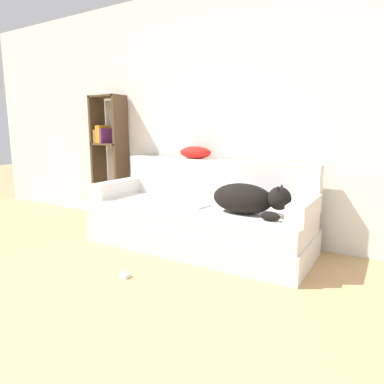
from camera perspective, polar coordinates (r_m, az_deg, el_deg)
The scene contains 10 objects.
wall_back at distance 3.80m, azimuth 6.64°, elevation 12.84°, with size 8.16×0.06×2.70m.
couch at distance 3.47m, azimuth 0.82°, elevation -5.79°, with size 2.25×0.87×0.44m.
couch_backrest at distance 3.69m, azimuth 3.67°, elevation 2.08°, with size 2.21×0.15×0.43m.
couch_arm_left at distance 4.02m, azimuth -12.25°, elevation 0.67°, with size 0.15×0.68×0.17m.
couch_arm_right at distance 3.02m, azimuth 18.26°, elevation -2.77°, with size 0.15×0.68×0.17m.
dog at distance 3.07m, azimuth 9.39°, elevation -1.10°, with size 0.71×0.32×0.29m.
laptop at distance 3.39m, azimuth 0.12°, elevation -2.16°, with size 0.33×0.26×0.02m.
throw_pillow at distance 3.79m, azimuth 0.56°, elevation 6.61°, with size 0.38×0.19×0.13m.
bookshelf at distance 4.61m, azimuth -13.73°, elevation 6.66°, with size 0.44×0.26×1.61m.
power_adapter at distance 2.90m, azimuth -11.09°, elevation -13.45°, with size 0.07×0.07×0.03m.
Camera 1 is at (1.58, -0.65, 1.18)m, focal length 32.00 mm.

